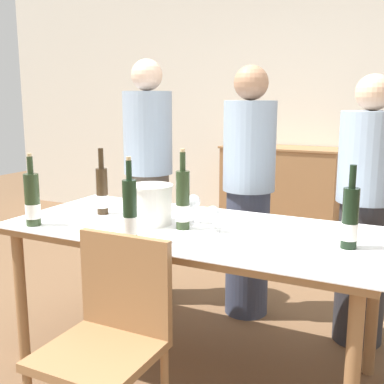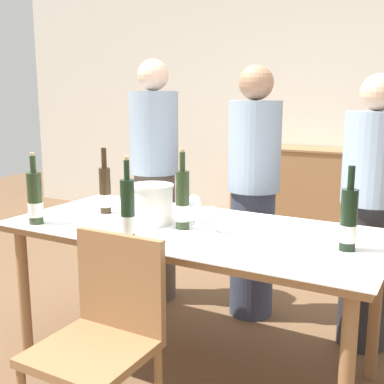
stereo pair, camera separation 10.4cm
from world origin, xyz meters
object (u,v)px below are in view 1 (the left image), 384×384
Objects in this scene: sideboard_cabinet at (280,192)px; person_guest_left at (249,194)px; wine_glass_2 at (193,203)px; wine_bottle_2 at (183,201)px; person_guest_right at (365,214)px; chair_near_front at (110,330)px; dining_table at (192,241)px; wine_bottle_4 at (130,213)px; wine_glass_0 at (158,191)px; wine_bottle_3 at (32,201)px; wine_glass_1 at (213,215)px; ice_bucket at (151,203)px; person_host at (149,183)px; wine_bottle_1 at (102,191)px; wine_bottle_0 at (350,219)px.

sideboard_cabinet is 1.90m from person_guest_left.
wine_glass_2 is 0.68m from person_guest_left.
wine_bottle_2 is 0.26× the size of person_guest_right.
chair_near_front is (0.00, -0.75, -0.37)m from wine_glass_2.
wine_bottle_2 is at bearing -93.95° from person_guest_left.
person_guest_right is at bearing -5.14° from person_guest_left.
dining_table is at bearing -68.86° from wine_glass_2.
wine_glass_0 is (-0.21, 0.60, -0.02)m from wine_bottle_4.
sideboard_cabinet is 7.41× the size of wine_glass_0.
wine_glass_1 is (0.87, 0.29, -0.04)m from wine_bottle_3.
ice_bucket is (-0.22, -0.03, 0.18)m from dining_table.
person_guest_left is at bearing 174.86° from person_guest_right.
person_host is (-0.45, 0.71, -0.04)m from ice_bucket.
person_host reaches higher than chair_near_front.
chair_near_front is (-0.16, -0.64, -0.35)m from wine_glass_1.
wine_bottle_1 is 0.24× the size of person_guest_right.
wine_bottle_1 is at bearing 177.49° from dining_table.
wine_glass_0 is at bearing 108.91° from chair_near_front.
wine_glass_0 is at bearing 55.16° from wine_bottle_3.
wine_bottle_0 is 0.71m from person_guest_right.
wine_bottle_1 reaches higher than ice_bucket.
wine_glass_0 is at bearing 167.11° from wine_bottle_0.
wine_glass_0 is at bearing 144.26° from dining_table.
chair_near_front is 1.53m from person_host.
wine_bottle_0 is 2.28× the size of wine_glass_0.
wine_bottle_4 is at bearing -70.89° from wine_glass_0.
wine_bottle_2 reaches higher than wine_glass_2.
wine_bottle_0 is (0.98, 0.03, 0.02)m from ice_bucket.
dining_table is 4.88× the size of wine_bottle_4.
wine_bottle_3 is at bearing 177.33° from wine_bottle_4.
person_host is at bearing 131.53° from wine_bottle_2.
wine_bottle_4 is 1.17m from person_host.
wine_bottle_2 is 1.08× the size of wine_bottle_3.
ice_bucket is at bearing 105.31° from wine_bottle_4.
wine_bottle_3 reaches higher than sideboard_cabinet.
wine_bottle_1 is at bearing 64.52° from wine_bottle_3.
chair_near_front is at bearing -71.09° from wine_glass_0.
wine_bottle_4 is 0.25× the size of person_guest_right.
wine_bottle_2 is 2.49× the size of wine_glass_0.
ice_bucket reaches higher than wine_glass_2.
sideboard_cabinet is 2.70m from wine_bottle_2.
wine_glass_1 is 0.74m from chair_near_front.
wine_glass_0 is 0.10× the size of person_guest_right.
wine_bottle_2 is 0.81m from person_guest_left.
ice_bucket is (0.07, -2.63, 0.41)m from sideboard_cabinet.
wine_bottle_1 is at bearing 138.94° from wine_bottle_4.
person_guest_right reaches higher than sideboard_cabinet.
person_host is (-0.33, 0.43, -0.05)m from wine_glass_0.
sideboard_cabinet is 3.25× the size of wine_bottle_0.
wine_bottle_1 is 0.23× the size of person_guest_left.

